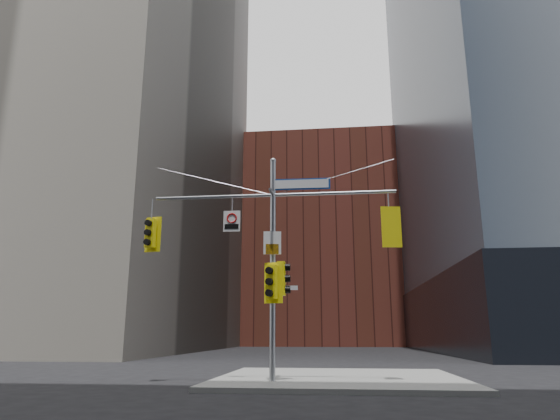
% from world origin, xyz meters
% --- Properties ---
extents(ground, '(160.00, 160.00, 0.00)m').
position_xyz_m(ground, '(0.00, 0.00, 0.00)').
color(ground, black).
rests_on(ground, ground).
extents(sidewalk_corner, '(8.00, 8.00, 0.15)m').
position_xyz_m(sidewalk_corner, '(2.00, 4.00, 0.07)').
color(sidewalk_corner, gray).
rests_on(sidewalk_corner, ground).
extents(brick_midrise, '(26.00, 20.00, 28.00)m').
position_xyz_m(brick_midrise, '(0.00, 58.00, 14.00)').
color(brick_midrise, maroon).
rests_on(brick_midrise, ground).
extents(signal_assembly, '(8.00, 0.80, 7.30)m').
position_xyz_m(signal_assembly, '(0.00, 1.99, 4.42)').
color(signal_assembly, gray).
rests_on(signal_assembly, ground).
extents(traffic_light_west_arm, '(0.57, 0.50, 1.20)m').
position_xyz_m(traffic_light_west_arm, '(-4.12, 2.01, 4.80)').
color(traffic_light_west_arm, yellow).
rests_on(traffic_light_west_arm, ground).
extents(traffic_light_east_arm, '(0.62, 0.54, 1.30)m').
position_xyz_m(traffic_light_east_arm, '(3.74, 1.99, 4.80)').
color(traffic_light_east_arm, yellow).
rests_on(traffic_light_east_arm, ground).
extents(traffic_light_pole_side, '(0.41, 0.35, 1.06)m').
position_xyz_m(traffic_light_pole_side, '(0.32, 2.00, 3.24)').
color(traffic_light_pole_side, yellow).
rests_on(traffic_light_pole_side, ground).
extents(traffic_light_pole_front, '(0.60, 0.56, 1.28)m').
position_xyz_m(traffic_light_pole_front, '(0.00, 1.73, 3.10)').
color(traffic_light_pole_front, yellow).
rests_on(traffic_light_pole_front, ground).
extents(street_sign_blade, '(1.93, 0.09, 0.38)m').
position_xyz_m(street_sign_blade, '(0.93, 2.00, 6.35)').
color(street_sign_blade, navy).
rests_on(street_sign_blade, ground).
extents(regulatory_sign_arm, '(0.56, 0.07, 0.70)m').
position_xyz_m(regulatory_sign_arm, '(-1.36, 1.97, 5.17)').
color(regulatory_sign_arm, silver).
rests_on(regulatory_sign_arm, ground).
extents(regulatory_sign_pole, '(0.57, 0.11, 0.74)m').
position_xyz_m(regulatory_sign_pole, '(0.00, 1.88, 4.36)').
color(regulatory_sign_pole, silver).
rests_on(regulatory_sign_pole, ground).
extents(street_blade_ew, '(0.69, 0.09, 0.14)m').
position_xyz_m(street_blade_ew, '(0.45, 2.00, 2.95)').
color(street_blade_ew, silver).
rests_on(street_blade_ew, ground).
extents(street_blade_ns, '(0.10, 0.79, 0.16)m').
position_xyz_m(street_blade_ns, '(0.00, 2.45, 2.77)').
color(street_blade_ns, '#145926').
rests_on(street_blade_ns, ground).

